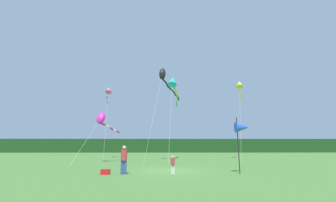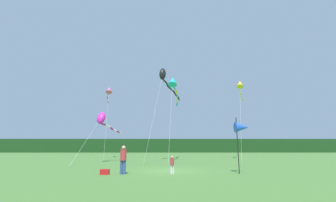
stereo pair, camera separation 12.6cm
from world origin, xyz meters
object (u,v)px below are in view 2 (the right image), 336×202
Objects in this scene: cooler_box at (105,172)px; kite_magenta at (103,120)px; banner_flag_pole at (242,128)px; kite_cyan at (173,84)px; person_child at (172,164)px; kite_rainbow at (109,91)px; kite_black at (165,77)px; person_adult at (123,158)px; kite_yellow at (240,86)px.

kite_magenta is at bearing 107.43° from cooler_box.
kite_cyan is at bearing 110.24° from banner_flag_pole.
person_child is 5.14m from banner_flag_pole.
kite_rainbow is (-13.29, 16.62, 6.58)m from banner_flag_pole.
banner_flag_pole is 13.47m from kite_cyan.
kite_black is 9.20m from kite_magenta.
kite_black is at bearing 135.06° from kite_cyan.
person_adult is at bearing -176.87° from person_child.
banner_flag_pole is at bearing 1.64° from person_adult.
cooler_box is 9.21m from banner_flag_pole.
kite_black is at bearing 21.74° from kite_magenta.
kite_rainbow is at bearing 174.29° from kite_yellow.
person_child is at bearing -62.49° from kite_rainbow.
kite_cyan is (9.15, -5.40, -0.38)m from kite_rainbow.
banner_flag_pole is at bearing 2.12° from cooler_box.
kite_magenta reaches higher than cooler_box.
kite_black is 1.34× the size of kite_magenta.
person_adult is at bearing -130.69° from kite_yellow.
cooler_box is at bearing -72.57° from kite_magenta.
kite_black reaches higher than banner_flag_pole.
person_child is 2.06× the size of cooler_box.
person_adult is at bearing -107.27° from kite_cyan.
kite_yellow is (10.39, 2.50, -0.40)m from kite_black.
kite_black is 1.87m from kite_cyan.
person_adult is 0.17× the size of kite_rainbow.
kite_black is (3.59, 12.61, 10.07)m from cooler_box.
banner_flag_pole is (4.61, 0.05, 2.28)m from person_child.
kite_black is (2.50, 12.50, 9.25)m from person_adult.
kite_black reaches higher than kite_yellow.
kite_yellow is at bearing 49.31° from person_adult.
kite_rainbow is at bearing 117.51° from person_child.
kite_magenta is at bearing -158.26° from kite_black.
cooler_box is at bearing -132.79° from kite_yellow.
kite_cyan reaches higher than person_child.
person_child is (3.09, 0.17, -0.35)m from person_adult.
kite_black is (-0.59, 12.33, 9.60)m from person_child.
person_adult is 1.57× the size of person_child.
kite_rainbow reaches higher than kite_magenta.
kite_black reaches higher than cooler_box.
banner_flag_pole is 0.42× the size of kite_magenta.
person_child is 20.79m from kite_rainbow.
kite_yellow is at bearing 70.62° from banner_flag_pole.
kite_rainbow is (-8.10, 4.34, -0.74)m from kite_black.
kite_yellow is 1.26× the size of kite_magenta.
banner_flag_pole is at bearing -38.91° from kite_magenta.
person_adult is 7.94m from banner_flag_pole.
banner_flag_pole reaches higher than person_adult.
kite_black reaches higher than person_adult.
person_adult is 3.11m from person_child.
banner_flag_pole is at bearing -67.06° from kite_black.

